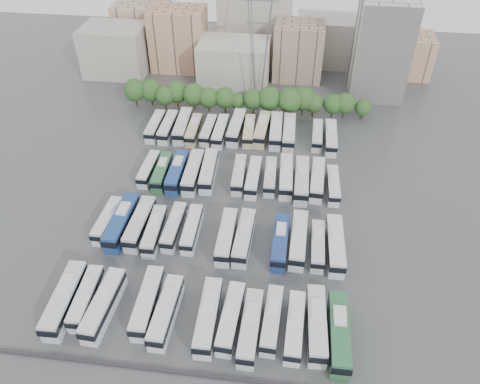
# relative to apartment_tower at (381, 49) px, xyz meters

# --- Properties ---
(ground) EXTENTS (220.00, 220.00, 0.00)m
(ground) POSITION_rel_apartment_tower_xyz_m (-34.00, -58.00, -13.00)
(ground) COLOR #424447
(ground) RESTS_ON ground
(parapet) EXTENTS (56.00, 0.50, 0.50)m
(parapet) POSITION_rel_apartment_tower_xyz_m (-34.00, -91.00, -12.75)
(parapet) COLOR #2D2D30
(parapet) RESTS_ON ground
(tree_line) EXTENTS (65.00, 7.89, 8.07)m
(tree_line) POSITION_rel_apartment_tower_xyz_m (-35.95, -15.91, -8.64)
(tree_line) COLOR black
(tree_line) RESTS_ON ground
(city_buildings) EXTENTS (102.00, 35.00, 20.00)m
(city_buildings) POSITION_rel_apartment_tower_xyz_m (-41.46, 13.86, -5.13)
(city_buildings) COLOR #9E998E
(city_buildings) RESTS_ON ground
(apartment_tower) EXTENTS (14.00, 14.00, 26.00)m
(apartment_tower) POSITION_rel_apartment_tower_xyz_m (0.00, 0.00, 0.00)
(apartment_tower) COLOR silver
(apartment_tower) RESTS_ON ground
(electricity_pylon) EXTENTS (9.00, 6.91, 33.83)m
(electricity_pylon) POSITION_rel_apartment_tower_xyz_m (-32.00, -8.00, 5.66)
(electricity_pylon) COLOR slate
(electricity_pylon) RESTS_ON ground
(bus_r0_s0) EXTENTS (3.56, 13.70, 4.26)m
(bus_r0_s0) POSITION_rel_apartment_tower_xyz_m (-55.33, -82.21, -10.91)
(bus_r0_s0) COLOR silver
(bus_r0_s0) RESTS_ON ground
(bus_r0_s1) EXTENTS (3.06, 11.60, 3.61)m
(bus_r0_s1) POSITION_rel_apartment_tower_xyz_m (-52.29, -81.20, -11.23)
(bus_r0_s1) COLOR silver
(bus_r0_s1) RESTS_ON ground
(bus_r0_s2) EXTENTS (3.41, 12.95, 4.03)m
(bus_r0_s2) POSITION_rel_apartment_tower_xyz_m (-48.93, -82.34, -11.02)
(bus_r0_s2) COLOR silver
(bus_r0_s2) RESTS_ON ground
(bus_r0_s4) EXTENTS (3.16, 12.74, 3.97)m
(bus_r0_s4) POSITION_rel_apartment_tower_xyz_m (-42.26, -80.95, -11.05)
(bus_r0_s4) COLOR silver
(bus_r0_s4) RESTS_ON ground
(bus_r0_s5) EXTENTS (3.02, 12.54, 3.92)m
(bus_r0_s5) POSITION_rel_apartment_tower_xyz_m (-38.92, -82.29, -11.08)
(bus_r0_s5) COLOR silver
(bus_r0_s5) RESTS_ON ground
(bus_r0_s7) EXTENTS (3.14, 13.03, 4.07)m
(bus_r0_s7) POSITION_rel_apartment_tower_xyz_m (-32.28, -82.39, -11.00)
(bus_r0_s7) COLOR silver
(bus_r0_s7) RESTS_ON ground
(bus_r0_s8) EXTENTS (3.21, 12.12, 3.77)m
(bus_r0_s8) POSITION_rel_apartment_tower_xyz_m (-28.84, -82.08, -11.15)
(bus_r0_s8) COLOR silver
(bus_r0_s8) RESTS_ON ground
(bus_r0_s9) EXTENTS (2.94, 12.46, 3.89)m
(bus_r0_s9) POSITION_rel_apartment_tower_xyz_m (-25.67, -83.42, -11.09)
(bus_r0_s9) COLOR silver
(bus_r0_s9) RESTS_ON ground
(bus_r0_s10) EXTENTS (2.98, 11.51, 3.58)m
(bus_r0_s10) POSITION_rel_apartment_tower_xyz_m (-22.58, -81.54, -11.24)
(bus_r0_s10) COLOR silver
(bus_r0_s10) RESTS_ON ground
(bus_r0_s11) EXTENTS (2.95, 11.73, 3.65)m
(bus_r0_s11) POSITION_rel_apartment_tower_xyz_m (-19.08, -82.41, -11.21)
(bus_r0_s11) COLOR silver
(bus_r0_s11) RESTS_ON ground
(bus_r0_s12) EXTENTS (3.26, 12.92, 4.02)m
(bus_r0_s12) POSITION_rel_apartment_tower_xyz_m (-15.85, -81.66, -11.02)
(bus_r0_s12) COLOR silver
(bus_r0_s12) RESTS_ON ground
(bus_r0_s13) EXTENTS (3.02, 13.34, 4.18)m
(bus_r0_s13) POSITION_rel_apartment_tower_xyz_m (-12.56, -82.78, -10.95)
(bus_r0_s13) COLOR #2B653C
(bus_r0_s13) RESTS_ON ground
(bus_r1_s0) EXTENTS (2.73, 11.30, 3.53)m
(bus_r1_s0) POSITION_rel_apartment_tower_xyz_m (-55.23, -63.14, -11.27)
(bus_r1_s0) COLOR silver
(bus_r1_s0) RESTS_ON ground
(bus_r1_s1) EXTENTS (3.12, 13.52, 4.23)m
(bus_r1_s1) POSITION_rel_apartment_tower_xyz_m (-52.24, -63.63, -10.92)
(bus_r1_s1) COLOR navy
(bus_r1_s1) RESTS_ON ground
(bus_r1_s2) EXTENTS (2.99, 12.75, 3.99)m
(bus_r1_s2) POSITION_rel_apartment_tower_xyz_m (-48.82, -63.42, -11.04)
(bus_r1_s2) COLOR silver
(bus_r1_s2) RESTS_ON ground
(bus_r1_s3) EXTENTS (2.97, 11.62, 3.62)m
(bus_r1_s3) POSITION_rel_apartment_tower_xyz_m (-45.65, -64.84, -11.22)
(bus_r1_s3) COLOR silver
(bus_r1_s3) RESTS_ON ground
(bus_r1_s4) EXTENTS (2.63, 11.36, 3.55)m
(bus_r1_s4) POSITION_rel_apartment_tower_xyz_m (-42.32, -63.27, -11.26)
(bus_r1_s4) COLOR silver
(bus_r1_s4) RESTS_ON ground
(bus_r1_s5) EXTENTS (2.64, 11.19, 3.50)m
(bus_r1_s5) POSITION_rel_apartment_tower_xyz_m (-38.90, -63.38, -11.28)
(bus_r1_s5) COLOR silver
(bus_r1_s5) RESTS_ON ground
(bus_r1_s7) EXTENTS (2.85, 12.50, 3.91)m
(bus_r1_s7) POSITION_rel_apartment_tower_xyz_m (-32.18, -64.71, -11.08)
(bus_r1_s7) COLOR silver
(bus_r1_s7) RESTS_ON ground
(bus_r1_s8) EXTENTS (3.16, 12.70, 3.96)m
(bus_r1_s8) POSITION_rel_apartment_tower_xyz_m (-28.96, -64.52, -11.06)
(bus_r1_s8) COLOR silver
(bus_r1_s8) RESTS_ON ground
(bus_r1_s10) EXTENTS (2.84, 12.31, 3.85)m
(bus_r1_s10) POSITION_rel_apartment_tower_xyz_m (-22.37, -64.79, -11.11)
(bus_r1_s10) COLOR navy
(bus_r1_s10) RESTS_ON ground
(bus_r1_s11) EXTENTS (3.17, 12.88, 4.02)m
(bus_r1_s11) POSITION_rel_apartment_tower_xyz_m (-19.14, -63.87, -11.03)
(bus_r1_s11) COLOR silver
(bus_r1_s11) RESTS_ON ground
(bus_r1_s12) EXTENTS (2.46, 10.97, 3.44)m
(bus_r1_s12) POSITION_rel_apartment_tower_xyz_m (-15.70, -64.70, -11.31)
(bus_r1_s12) COLOR silver
(bus_r1_s12) RESTS_ON ground
(bus_r1_s13) EXTENTS (3.18, 13.11, 4.09)m
(bus_r1_s13) POSITION_rel_apartment_tower_xyz_m (-12.58, -64.45, -10.99)
(bus_r1_s13) COLOR silver
(bus_r1_s13) RESTS_ON ground
(bus_r2_s1) EXTENTS (2.50, 10.87, 3.40)m
(bus_r2_s1) POSITION_rel_apartment_tower_xyz_m (-52.16, -45.97, -11.33)
(bus_r2_s1) COLOR silver
(bus_r2_s1) RESTS_ON ground
(bus_r2_s2) EXTENTS (2.92, 11.55, 3.60)m
(bus_r2_s2) POSITION_rel_apartment_tower_xyz_m (-48.99, -46.78, -11.23)
(bus_r2_s2) COLOR #2D6A3C
(bus_r2_s2) RESTS_ON ground
(bus_r2_s3) EXTENTS (2.95, 12.76, 3.99)m
(bus_r2_s3) POSITION_rel_apartment_tower_xyz_m (-45.64, -46.66, -11.04)
(bus_r2_s3) COLOR navy
(bus_r2_s3) RESTS_ON ground
(bus_r2_s4) EXTENTS (3.09, 13.10, 4.09)m
(bus_r2_s4) POSITION_rel_apartment_tower_xyz_m (-42.24, -46.29, -10.99)
(bus_r2_s4) COLOR silver
(bus_r2_s4) RESTS_ON ground
(bus_r2_s5) EXTENTS (3.41, 12.89, 4.01)m
(bus_r2_s5) POSITION_rel_apartment_tower_xyz_m (-39.02, -45.31, -11.03)
(bus_r2_s5) COLOR silver
(bus_r2_s5) RESTS_ON ground
(bus_r2_s7) EXTENTS (2.92, 11.48, 3.57)m
(bus_r2_s7) POSITION_rel_apartment_tower_xyz_m (-32.40, -45.53, -11.25)
(bus_r2_s7) COLOR silver
(bus_r2_s7) RESTS_ON ground
(bus_r2_s8) EXTENTS (2.68, 11.93, 3.74)m
(bus_r2_s8) POSITION_rel_apartment_tower_xyz_m (-29.20, -46.22, -11.16)
(bus_r2_s8) COLOR silver
(bus_r2_s8) RESTS_ON ground
(bus_r2_s9) EXTENTS (2.71, 11.20, 3.50)m
(bus_r2_s9) POSITION_rel_apartment_tower_xyz_m (-25.71, -45.32, -11.28)
(bus_r2_s9) COLOR silver
(bus_r2_s9) RESTS_ON ground
(bus_r2_s10) EXTENTS (3.20, 12.72, 3.96)m
(bus_r2_s10) POSITION_rel_apartment_tower_xyz_m (-22.38, -45.14, -11.05)
(bus_r2_s10) COLOR silver
(bus_r2_s10) RESTS_ON ground
(bus_r2_s11) EXTENTS (2.95, 13.35, 4.18)m
(bus_r2_s11) POSITION_rel_apartment_tower_xyz_m (-19.07, -46.15, -10.95)
(bus_r2_s11) COLOR silver
(bus_r2_s11) RESTS_ON ground
(bus_r2_s12) EXTENTS (3.26, 12.55, 3.90)m
(bus_r2_s12) POSITION_rel_apartment_tower_xyz_m (-15.80, -45.36, -11.08)
(bus_r2_s12) COLOR silver
(bus_r2_s12) RESTS_ON ground
(bus_r2_s13) EXTENTS (2.67, 10.98, 3.43)m
(bus_r2_s13) POSITION_rel_apartment_tower_xyz_m (-12.49, -46.60, -11.32)
(bus_r2_s13) COLOR silver
(bus_r2_s13) RESTS_ON ground
(bus_r3_s0) EXTENTS (2.65, 11.65, 3.65)m
(bus_r3_s0) POSITION_rel_apartment_tower_xyz_m (-55.54, -28.55, -11.21)
(bus_r3_s0) COLOR silver
(bus_r3_s0) RESTS_ON ground
(bus_r3_s1) EXTENTS (2.65, 12.05, 3.78)m
(bus_r3_s1) POSITION_rel_apartment_tower_xyz_m (-52.25, -28.59, -11.15)
(bus_r3_s1) COLOR silver
(bus_r3_s1) RESTS_ON ground
(bus_r3_s2) EXTENTS (3.39, 13.14, 4.09)m
(bus_r3_s2) POSITION_rel_apartment_tower_xyz_m (-48.73, -27.80, -10.99)
(bus_r3_s2) COLOR silver
(bus_r3_s2) RESTS_ON ground
(bus_r3_s3) EXTENTS (2.66, 11.47, 3.59)m
(bus_r3_s3) POSITION_rel_apartment_tower_xyz_m (-45.73, -28.95, -11.24)
(bus_r3_s3) COLOR #CAB68B
(bus_r3_s3) RESTS_ON ground
(bus_r3_s4) EXTENTS (2.67, 11.10, 3.46)m
(bus_r3_s4) POSITION_rel_apartment_tower_xyz_m (-42.18, -28.56, -11.30)
(bus_r3_s4) COLOR silver
(bus_r3_s4) RESTS_ON ground
(bus_r3_s5) EXTENTS (2.70, 11.85, 3.71)m
(bus_r3_s5) POSITION_rel_apartment_tower_xyz_m (-39.14, -28.81, -11.18)
(bus_r3_s5) COLOR silver
(bus_r3_s5) RESTS_ON ground
(bus_r3_s6) EXTENTS (3.37, 13.33, 4.15)m
(bus_r3_s6) POSITION_rel_apartment_tower_xyz_m (-35.51, -26.86, -10.96)
(bus_r3_s6) COLOR silver
(bus_r3_s6) RESTS_ON ground
(bus_r3_s7) EXTENTS (3.01, 11.56, 3.60)m
(bus_r3_s7) POSITION_rel_apartment_tower_xyz_m (-32.29, -27.66, -11.23)
(bus_r3_s7) COLOR #CABA8B
(bus_r3_s7) RESTS_ON ground
(bus_r3_s8) EXTENTS (3.40, 12.85, 3.99)m
(bus_r3_s8) POSITION_rel_apartment_tower_xyz_m (-29.16, -26.78, -11.04)
(bus_r3_s8) COLOR #CBBF8B
(bus_r3_s8) RESTS_ON ground
(bus_r3_s9) EXTENTS (3.23, 13.14, 4.10)m
(bus_r3_s9) POSITION_rel_apartment_tower_xyz_m (-25.78, -27.05, -10.99)
(bus_r3_s9) COLOR silver
(bus_r3_s9) RESTS_ON ground
(bus_r3_s10) EXTENTS (3.07, 13.28, 4.15)m
(bus_r3_s10) POSITION_rel_apartment_tower_xyz_m (-22.59, -27.58, -10.96)
(bus_r3_s10) COLOR silver
(bus_r3_s10) RESTS_ON ground
(bus_r3_s12) EXTENTS (2.59, 11.05, 3.45)m
(bus_r3_s12) POSITION_rel_apartment_tower_xyz_m (-15.84, -27.44, -11.30)
(bus_r3_s12) COLOR silver
(bus_r3_s12) RESTS_ON ground
(bus_r3_s13) EXTENTS (2.70, 12.36, 3.88)m
(bus_r3_s13) POSITION_rel_apartment_tower_xyz_m (-12.62, -28.41, -11.10)
(bus_r3_s13) COLOR silver
(bus_r3_s13) RESTS_ON ground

